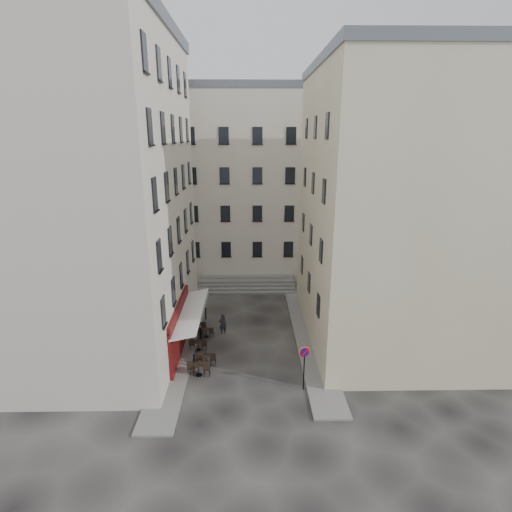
{
  "coord_description": "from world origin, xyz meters",
  "views": [
    {
      "loc": [
        0.25,
        -22.99,
        14.0
      ],
      "look_at": [
        0.7,
        4.0,
        5.84
      ],
      "focal_mm": 28.0,
      "sensor_mm": 36.0,
      "label": 1
    }
  ],
  "objects_px": {
    "bistro_table_b": "(206,358)",
    "pedestrian": "(223,324)",
    "no_parking_sign": "(304,360)",
    "bistro_table_a": "(199,368)"
  },
  "relations": [
    {
      "from": "no_parking_sign",
      "to": "bistro_table_b",
      "type": "relative_size",
      "value": 2.19
    },
    {
      "from": "no_parking_sign",
      "to": "bistro_table_a",
      "type": "height_order",
      "value": "no_parking_sign"
    },
    {
      "from": "no_parking_sign",
      "to": "pedestrian",
      "type": "xyz_separation_m",
      "value": [
        -5.05,
        6.87,
        -1.15
      ]
    },
    {
      "from": "bistro_table_a",
      "to": "pedestrian",
      "type": "relative_size",
      "value": 0.9
    },
    {
      "from": "bistro_table_a",
      "to": "pedestrian",
      "type": "bearing_deg",
      "value": 78.27
    },
    {
      "from": "bistro_table_b",
      "to": "bistro_table_a",
      "type": "bearing_deg",
      "value": -105.27
    },
    {
      "from": "bistro_table_a",
      "to": "pedestrian",
      "type": "distance_m",
      "value": 5.49
    },
    {
      "from": "bistro_table_b",
      "to": "pedestrian",
      "type": "bearing_deg",
      "value": 79.3
    },
    {
      "from": "bistro_table_b",
      "to": "pedestrian",
      "type": "xyz_separation_m",
      "value": [
        0.79,
        4.18,
        0.33
      ]
    },
    {
      "from": "bistro_table_a",
      "to": "bistro_table_b",
      "type": "height_order",
      "value": "bistro_table_a"
    }
  ]
}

